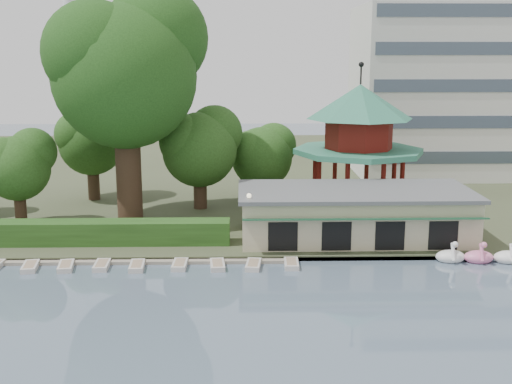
{
  "coord_description": "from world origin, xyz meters",
  "views": [
    {
      "loc": [
        0.96,
        -27.74,
        14.99
      ],
      "look_at": [
        2.0,
        18.0,
        5.0
      ],
      "focal_mm": 45.0,
      "sensor_mm": 36.0,
      "label": 1
    }
  ],
  "objects_px": {
    "boathouse": "(354,213)",
    "big_tree": "(126,64)",
    "dock": "(65,260)",
    "pavilion": "(359,134)"
  },
  "relations": [
    {
      "from": "boathouse",
      "to": "big_tree",
      "type": "xyz_separation_m",
      "value": [
        -18.83,
        6.23,
        11.63
      ]
    },
    {
      "from": "dock",
      "to": "big_tree",
      "type": "relative_size",
      "value": 1.66
    },
    {
      "from": "dock",
      "to": "boathouse",
      "type": "height_order",
      "value": "boathouse"
    },
    {
      "from": "boathouse",
      "to": "dock",
      "type": "bearing_deg",
      "value": -167.76
    },
    {
      "from": "dock",
      "to": "big_tree",
      "type": "bearing_deg",
      "value": 73.93
    },
    {
      "from": "big_tree",
      "to": "dock",
      "type": "bearing_deg",
      "value": -106.07
    },
    {
      "from": "dock",
      "to": "big_tree",
      "type": "height_order",
      "value": "big_tree"
    },
    {
      "from": "dock",
      "to": "boathouse",
      "type": "relative_size",
      "value": 1.83
    },
    {
      "from": "boathouse",
      "to": "pavilion",
      "type": "xyz_separation_m",
      "value": [
        2.0,
        10.03,
        5.11
      ]
    },
    {
      "from": "dock",
      "to": "pavilion",
      "type": "relative_size",
      "value": 2.52
    }
  ]
}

